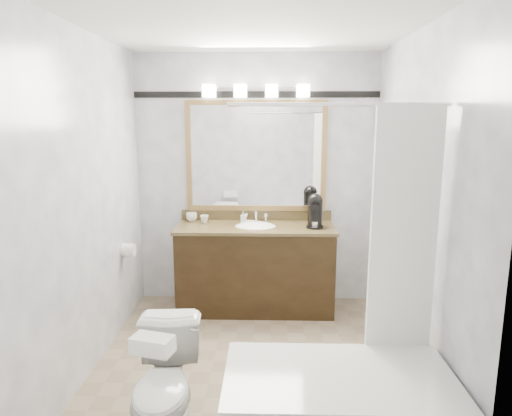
# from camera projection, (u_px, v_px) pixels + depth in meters

# --- Properties ---
(room) EXTENTS (2.42, 2.62, 2.52)m
(room) POSITION_uv_depth(u_px,v_px,m) (251.00, 205.00, 3.33)
(room) COLOR gray
(room) RESTS_ON ground
(vanity) EXTENTS (1.53, 0.58, 0.97)m
(vanity) POSITION_uv_depth(u_px,v_px,m) (255.00, 266.00, 4.49)
(vanity) COLOR black
(vanity) RESTS_ON ground
(mirror) EXTENTS (1.40, 0.04, 1.10)m
(mirror) POSITION_uv_depth(u_px,v_px,m) (256.00, 156.00, 4.54)
(mirror) COLOR #A47E4A
(mirror) RESTS_ON room
(vanity_light_bar) EXTENTS (1.02, 0.14, 0.12)m
(vanity_light_bar) POSITION_uv_depth(u_px,v_px,m) (256.00, 91.00, 4.37)
(vanity_light_bar) COLOR silver
(vanity_light_bar) RESTS_ON room
(accent_stripe) EXTENTS (2.40, 0.01, 0.06)m
(accent_stripe) POSITION_uv_depth(u_px,v_px,m) (256.00, 95.00, 4.44)
(accent_stripe) COLOR black
(accent_stripe) RESTS_ON room
(bathtub) EXTENTS (1.30, 0.75, 1.96)m
(bathtub) POSITION_uv_depth(u_px,v_px,m) (342.00, 399.00, 2.62)
(bathtub) COLOR white
(bathtub) RESTS_ON ground
(tp_roll) EXTENTS (0.11, 0.12, 0.12)m
(tp_roll) POSITION_uv_depth(u_px,v_px,m) (128.00, 250.00, 4.12)
(tp_roll) COLOR white
(tp_roll) RESTS_ON room
(toilet) EXTENTS (0.42, 0.69, 0.68)m
(toilet) POSITION_uv_depth(u_px,v_px,m) (165.00, 387.00, 2.64)
(toilet) COLOR white
(toilet) RESTS_ON ground
(tissue_box) EXTENTS (0.24, 0.17, 0.09)m
(tissue_box) POSITION_uv_depth(u_px,v_px,m) (153.00, 345.00, 2.35)
(tissue_box) COLOR white
(tissue_box) RESTS_ON toilet
(coffee_maker) EXTENTS (0.17, 0.21, 0.32)m
(coffee_maker) POSITION_uv_depth(u_px,v_px,m) (315.00, 210.00, 4.35)
(coffee_maker) COLOR black
(coffee_maker) RESTS_ON vanity
(cup_left) EXTENTS (0.14, 0.14, 0.09)m
(cup_left) POSITION_uv_depth(u_px,v_px,m) (192.00, 217.00, 4.61)
(cup_left) COLOR white
(cup_left) RESTS_ON vanity
(cup_right) EXTENTS (0.10, 0.10, 0.08)m
(cup_right) POSITION_uv_depth(u_px,v_px,m) (204.00, 219.00, 4.53)
(cup_right) COLOR white
(cup_right) RESTS_ON vanity
(soap_bottle_a) EXTENTS (0.05, 0.05, 0.11)m
(soap_bottle_a) POSITION_uv_depth(u_px,v_px,m) (243.00, 217.00, 4.55)
(soap_bottle_a) COLOR white
(soap_bottle_a) RESTS_ON vanity
(soap_bar) EXTENTS (0.09, 0.06, 0.03)m
(soap_bar) POSITION_uv_depth(u_px,v_px,m) (251.00, 222.00, 4.52)
(soap_bar) COLOR beige
(soap_bar) RESTS_ON vanity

